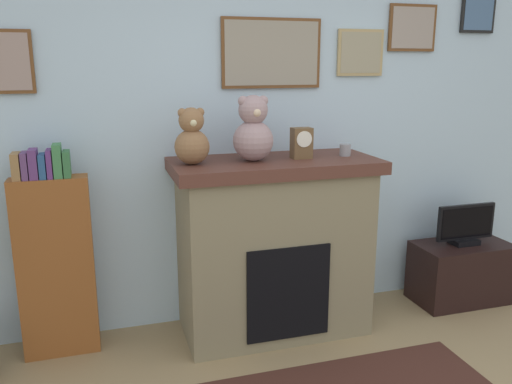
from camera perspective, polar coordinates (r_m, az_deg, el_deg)
name	(u,v)px	position (r m, az deg, el deg)	size (l,w,h in m)	color
back_wall	(266,135)	(3.75, 1.07, 6.17)	(5.20, 0.15, 2.60)	silver
fireplace	(274,246)	(3.57, 1.92, -5.85)	(1.34, 0.65, 1.20)	#81775B
bookshelf	(55,261)	(3.49, -20.94, -6.99)	(0.45, 0.16, 1.34)	brown
tv_stand	(461,272)	(4.41, 21.33, -8.10)	(0.73, 0.40, 0.46)	black
television	(465,226)	(4.29, 21.78, -3.45)	(0.48, 0.14, 0.31)	black
candle_jar	(345,150)	(3.58, 9.64, 4.53)	(0.07, 0.07, 0.08)	gray
mantel_clock	(302,143)	(3.44, 4.96, 5.32)	(0.13, 0.10, 0.20)	brown
teddy_bear_brown	(192,139)	(3.24, -6.98, 5.73)	(0.22, 0.22, 0.35)	#8D6442
teddy_bear_cream	(253,132)	(3.32, -0.31, 6.56)	(0.26, 0.26, 0.41)	#A5878C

